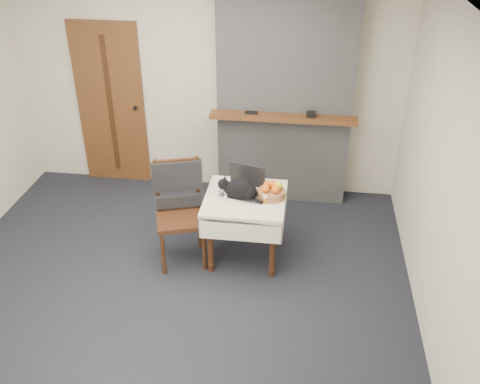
# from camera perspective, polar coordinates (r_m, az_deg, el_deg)

# --- Properties ---
(ground) EXTENTS (4.50, 4.50, 0.00)m
(ground) POSITION_cam_1_polar(r_m,az_deg,el_deg) (5.25, -7.03, -9.65)
(ground) COLOR black
(ground) RESTS_ON ground
(room_shell) EXTENTS (4.52, 4.01, 2.61)m
(room_shell) POSITION_cam_1_polar(r_m,az_deg,el_deg) (4.76, -7.03, 10.60)
(room_shell) COLOR beige
(room_shell) RESTS_ON ground
(door) EXTENTS (0.82, 0.10, 2.00)m
(door) POSITION_cam_1_polar(r_m,az_deg,el_deg) (6.72, -13.59, 9.00)
(door) COLOR brown
(door) RESTS_ON ground
(chimney) EXTENTS (1.62, 0.48, 2.60)m
(chimney) POSITION_cam_1_polar(r_m,az_deg,el_deg) (6.08, 4.84, 10.47)
(chimney) COLOR gray
(chimney) RESTS_ON ground
(side_table) EXTENTS (0.78, 0.78, 0.70)m
(side_table) POSITION_cam_1_polar(r_m,az_deg,el_deg) (5.23, 0.56, -1.57)
(side_table) COLOR #391D0F
(side_table) RESTS_ON ground
(laptop) EXTENTS (0.44, 0.40, 0.28)m
(laptop) POSITION_cam_1_polar(r_m,az_deg,el_deg) (5.21, 0.39, 0.61)
(laptop) COLOR #B7B7BC
(laptop) RESTS_ON side_table
(cat) EXTENTS (0.45, 0.19, 0.22)m
(cat) POSITION_cam_1_polar(r_m,az_deg,el_deg) (5.10, -0.00, 0.26)
(cat) COLOR black
(cat) RESTS_ON side_table
(cream_jar) EXTENTS (0.06, 0.06, 0.07)m
(cream_jar) POSITION_cam_1_polar(r_m,az_deg,el_deg) (5.18, -2.40, -0.01)
(cream_jar) COLOR silver
(cream_jar) RESTS_ON side_table
(pill_bottle) EXTENTS (0.04, 0.04, 0.08)m
(pill_bottle) POSITION_cam_1_polar(r_m,az_deg,el_deg) (5.05, 2.70, -0.81)
(pill_bottle) COLOR #B46816
(pill_bottle) RESTS_ON side_table
(fruit_basket) EXTENTS (0.27, 0.27, 0.15)m
(fruit_basket) POSITION_cam_1_polar(r_m,az_deg,el_deg) (5.15, 3.38, 0.07)
(fruit_basket) COLOR #A76943
(fruit_basket) RESTS_ON side_table
(desk_clutter) EXTENTS (0.13, 0.07, 0.01)m
(desk_clutter) POSITION_cam_1_polar(r_m,az_deg,el_deg) (5.20, 3.12, -0.36)
(desk_clutter) COLOR black
(desk_clutter) RESTS_ON side_table
(chair) EXTENTS (0.59, 0.58, 1.05)m
(chair) POSITION_cam_1_polar(r_m,az_deg,el_deg) (5.25, -6.55, -0.55)
(chair) COLOR #391D0F
(chair) RESTS_ON ground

